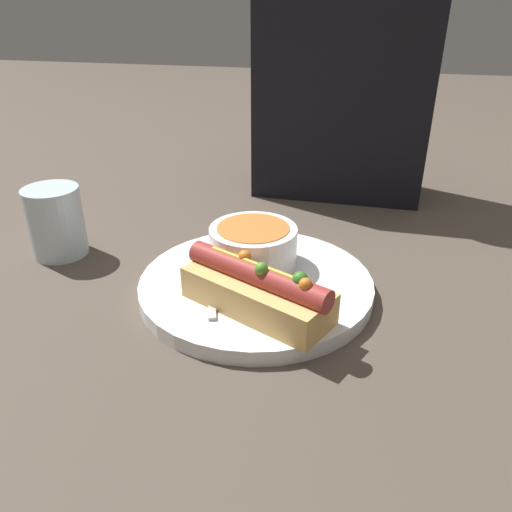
% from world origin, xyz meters
% --- Properties ---
extents(ground_plane, '(4.00, 4.00, 0.00)m').
position_xyz_m(ground_plane, '(0.00, 0.00, 0.00)').
color(ground_plane, '#4C4238').
extents(dinner_plate, '(0.27, 0.27, 0.02)m').
position_xyz_m(dinner_plate, '(0.00, 0.00, 0.01)').
color(dinner_plate, white).
rests_on(dinner_plate, ground_plane).
extents(hot_dog, '(0.17, 0.12, 0.06)m').
position_xyz_m(hot_dog, '(0.02, -0.06, 0.04)').
color(hot_dog, '#DBAD60').
rests_on(hot_dog, dinner_plate).
extents(soup_bowl, '(0.11, 0.11, 0.05)m').
position_xyz_m(soup_bowl, '(-0.01, 0.03, 0.05)').
color(soup_bowl, white).
rests_on(soup_bowl, dinner_plate).
extents(spoon, '(0.07, 0.17, 0.01)m').
position_xyz_m(spoon, '(-0.06, 0.03, 0.02)').
color(spoon, '#B7B7BC').
rests_on(spoon, dinner_plate).
extents(drinking_glass, '(0.07, 0.07, 0.09)m').
position_xyz_m(drinking_glass, '(-0.28, 0.03, 0.05)').
color(drinking_glass, silver).
rests_on(drinking_glass, ground_plane).
extents(seated_diner, '(0.28, 0.13, 0.48)m').
position_xyz_m(seated_diner, '(0.06, 0.37, 0.21)').
color(seated_diner, black).
rests_on(seated_diner, ground_plane).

